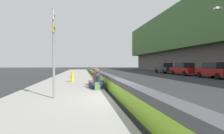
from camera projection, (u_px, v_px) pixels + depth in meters
ground_plane at (122, 101)px, 7.24m from camera, size 160.00×160.00×0.00m
sidewalk_strip at (55, 102)px, 6.81m from camera, size 80.00×4.40×0.14m
jersey_barrier at (122, 91)px, 7.24m from camera, size 76.00×0.45×0.85m
route_sign_post at (54, 47)px, 7.04m from camera, size 0.44×0.09×3.60m
fire_hydrant at (73, 76)px, 13.61m from camera, size 0.26×0.46×0.88m
seated_person_foreground at (97, 82)px, 10.12m from camera, size 0.84×0.94×1.12m
seated_person_middle at (96, 80)px, 11.50m from camera, size 0.82×0.92×1.14m
backpack at (97, 86)px, 9.38m from camera, size 0.32×0.28×0.40m
parked_car_third at (215, 70)px, 18.81m from camera, size 4.56×2.07×1.71m
parked_car_fourth at (184, 69)px, 24.12m from camera, size 4.53×2.00×1.71m
parked_car_midline at (165, 68)px, 29.93m from camera, size 4.52×2.00×1.71m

